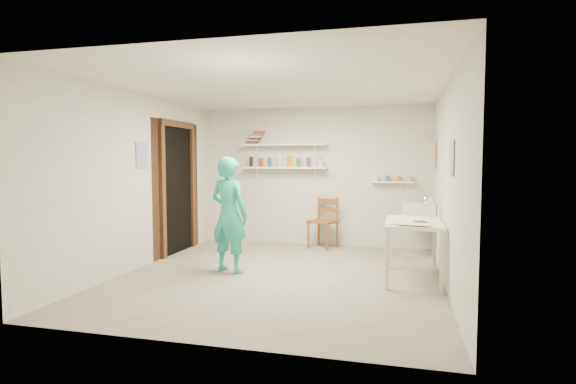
% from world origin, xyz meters
% --- Properties ---
extents(floor, '(4.00, 4.50, 0.02)m').
position_xyz_m(floor, '(0.00, 0.00, -0.01)').
color(floor, slate).
rests_on(floor, ground).
extents(ceiling, '(4.00, 4.50, 0.02)m').
position_xyz_m(ceiling, '(0.00, 0.00, 2.41)').
color(ceiling, silver).
rests_on(ceiling, wall_back).
extents(wall_back, '(4.00, 0.02, 2.40)m').
position_xyz_m(wall_back, '(0.00, 2.26, 1.20)').
color(wall_back, silver).
rests_on(wall_back, ground).
extents(wall_front, '(4.00, 0.02, 2.40)m').
position_xyz_m(wall_front, '(0.00, -2.26, 1.20)').
color(wall_front, silver).
rests_on(wall_front, ground).
extents(wall_left, '(0.02, 4.50, 2.40)m').
position_xyz_m(wall_left, '(-2.01, 0.00, 1.20)').
color(wall_left, silver).
rests_on(wall_left, ground).
extents(wall_right, '(0.02, 4.50, 2.40)m').
position_xyz_m(wall_right, '(2.01, 0.00, 1.20)').
color(wall_right, silver).
rests_on(wall_right, ground).
extents(doorway_recess, '(0.02, 0.90, 2.00)m').
position_xyz_m(doorway_recess, '(-1.99, 1.05, 1.00)').
color(doorway_recess, black).
rests_on(doorway_recess, wall_left).
extents(corridor_box, '(1.40, 1.50, 2.10)m').
position_xyz_m(corridor_box, '(-2.70, 1.05, 1.05)').
color(corridor_box, brown).
rests_on(corridor_box, ground).
extents(door_lintel, '(0.06, 1.05, 0.10)m').
position_xyz_m(door_lintel, '(-1.97, 1.05, 2.05)').
color(door_lintel, brown).
rests_on(door_lintel, wall_left).
extents(door_jamb_near, '(0.06, 0.10, 2.00)m').
position_xyz_m(door_jamb_near, '(-1.97, 0.55, 1.00)').
color(door_jamb_near, brown).
rests_on(door_jamb_near, ground).
extents(door_jamb_far, '(0.06, 0.10, 2.00)m').
position_xyz_m(door_jamb_far, '(-1.97, 1.55, 1.00)').
color(door_jamb_far, brown).
rests_on(door_jamb_far, ground).
extents(shelf_lower, '(1.50, 0.22, 0.03)m').
position_xyz_m(shelf_lower, '(-0.50, 2.13, 1.35)').
color(shelf_lower, white).
rests_on(shelf_lower, wall_back).
extents(shelf_upper, '(1.50, 0.22, 0.03)m').
position_xyz_m(shelf_upper, '(-0.50, 2.13, 1.75)').
color(shelf_upper, white).
rests_on(shelf_upper, wall_back).
extents(ledge_shelf, '(0.70, 0.14, 0.03)m').
position_xyz_m(ledge_shelf, '(1.35, 2.17, 1.12)').
color(ledge_shelf, white).
rests_on(ledge_shelf, wall_back).
extents(poster_left, '(0.01, 0.28, 0.36)m').
position_xyz_m(poster_left, '(-1.99, 0.05, 1.55)').
color(poster_left, '#334C7F').
rests_on(poster_left, wall_left).
extents(poster_right_a, '(0.01, 0.34, 0.42)m').
position_xyz_m(poster_right_a, '(1.99, 1.80, 1.55)').
color(poster_right_a, '#995933').
rests_on(poster_right_a, wall_right).
extents(poster_right_b, '(0.01, 0.30, 0.38)m').
position_xyz_m(poster_right_b, '(1.99, -0.55, 1.50)').
color(poster_right_b, '#3F724C').
rests_on(poster_right_b, wall_right).
extents(belfast_sink, '(0.48, 0.60, 0.30)m').
position_xyz_m(belfast_sink, '(1.75, 1.70, 0.70)').
color(belfast_sink, white).
rests_on(belfast_sink, wall_right).
extents(man, '(0.64, 0.51, 1.53)m').
position_xyz_m(man, '(-0.71, 0.03, 0.76)').
color(man, teal).
rests_on(man, ground).
extents(wall_clock, '(0.27, 0.11, 0.27)m').
position_xyz_m(wall_clock, '(-0.77, 0.24, 1.02)').
color(wall_clock, beige).
rests_on(wall_clock, man).
extents(wooden_chair, '(0.53, 0.52, 0.90)m').
position_xyz_m(wooden_chair, '(0.22, 1.94, 0.45)').
color(wooden_chair, brown).
rests_on(wooden_chair, ground).
extents(work_table, '(0.66, 1.10, 0.74)m').
position_xyz_m(work_table, '(1.64, 0.18, 0.37)').
color(work_table, white).
rests_on(work_table, ground).
extents(desk_lamp, '(0.14, 0.14, 0.14)m').
position_xyz_m(desk_lamp, '(1.82, 0.63, 0.96)').
color(desk_lamp, silver).
rests_on(desk_lamp, work_table).
extents(spray_cans, '(1.29, 0.06, 0.17)m').
position_xyz_m(spray_cans, '(-0.50, 2.13, 1.45)').
color(spray_cans, black).
rests_on(spray_cans, shelf_lower).
extents(book_stack, '(0.32, 0.14, 0.22)m').
position_xyz_m(book_stack, '(-1.03, 2.13, 1.88)').
color(book_stack, red).
rests_on(book_stack, shelf_upper).
extents(ledge_pots, '(0.48, 0.07, 0.09)m').
position_xyz_m(ledge_pots, '(1.35, 2.17, 1.18)').
color(ledge_pots, silver).
rests_on(ledge_pots, ledge_shelf).
extents(papers, '(0.30, 0.22, 0.02)m').
position_xyz_m(papers, '(1.64, 0.18, 0.75)').
color(papers, silver).
rests_on(papers, work_table).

